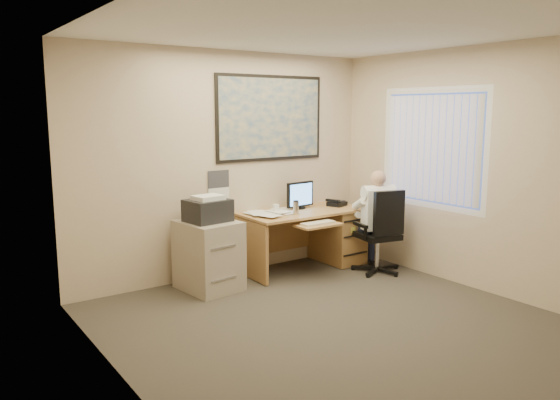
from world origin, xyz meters
TOP-DOWN VIEW (x-y plane):
  - room_shell at (0.00, 0.00)m, footprint 4.00×4.50m
  - desk at (1.21, 1.90)m, footprint 1.60×0.97m
  - world_map at (0.62, 2.23)m, footprint 1.56×0.03m
  - wall_calendar at (-0.13, 2.24)m, footprint 0.28×0.01m
  - window_blinds at (1.97, 0.80)m, footprint 0.06×1.40m
  - filing_cabinet at (-0.48, 1.84)m, footprint 0.64×0.73m
  - office_chair at (1.56, 1.19)m, footprint 0.74×0.74m
  - person at (1.55, 1.26)m, footprint 0.73×0.86m

SIDE VIEW (x-z plane):
  - office_chair at x=1.56m, z-range -0.22..0.83m
  - desk at x=1.21m, z-range -0.10..0.98m
  - filing_cabinet at x=-0.48m, z-range -0.08..1.00m
  - person at x=1.55m, z-range 0.00..1.27m
  - wall_calendar at x=-0.13m, z-range 0.87..1.29m
  - room_shell at x=0.00m, z-range 0.00..2.70m
  - window_blinds at x=1.97m, z-range 0.90..2.20m
  - world_map at x=0.62m, z-range 1.37..2.43m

